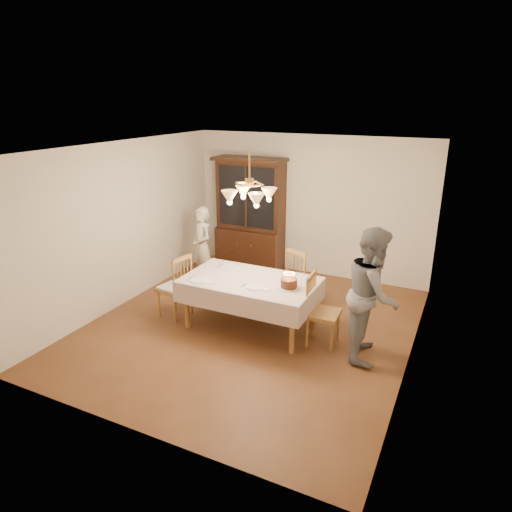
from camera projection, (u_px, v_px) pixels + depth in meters
The scene contains 14 objects.
ground at pixel (250, 327), 6.77m from camera, with size 5.00×5.00×0.00m, color #552F18.
room_shell at pixel (250, 224), 6.24m from camera, with size 5.00×5.00×5.00m.
dining_table at pixel (250, 284), 6.54m from camera, with size 1.90×1.10×0.76m.
china_hutch at pixel (250, 216), 8.79m from camera, with size 1.38×0.54×2.16m.
chair_far_side at pixel (303, 281), 7.27m from camera, with size 0.57×0.56×1.00m.
chair_left_end at pixel (175, 288), 6.98m from camera, with size 0.49×0.50×1.00m.
chair_right_end at pixel (323, 314), 6.18m from camera, with size 0.44×0.46×1.00m.
elderly_woman at pixel (202, 246), 8.12m from camera, with size 0.52×0.34×1.41m, color beige.
adult_in_grey at pixel (373, 294), 5.77m from camera, with size 0.85×0.66×1.74m, color slate.
birthday_cake at pixel (289, 284), 6.20m from camera, with size 0.30×0.30×0.22m.
place_setting_near_left at pixel (200, 280), 6.46m from camera, with size 0.41×0.26×0.02m.
place_setting_near_right at pixel (256, 287), 6.23m from camera, with size 0.40×0.26×0.02m.
place_setting_far_left at pixel (230, 267), 6.95m from camera, with size 0.39×0.24×0.02m.
chandelier at pixel (250, 195), 6.11m from camera, with size 0.62×0.62×0.73m.
Camera 1 is at (2.69, -5.40, 3.24)m, focal length 32.00 mm.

